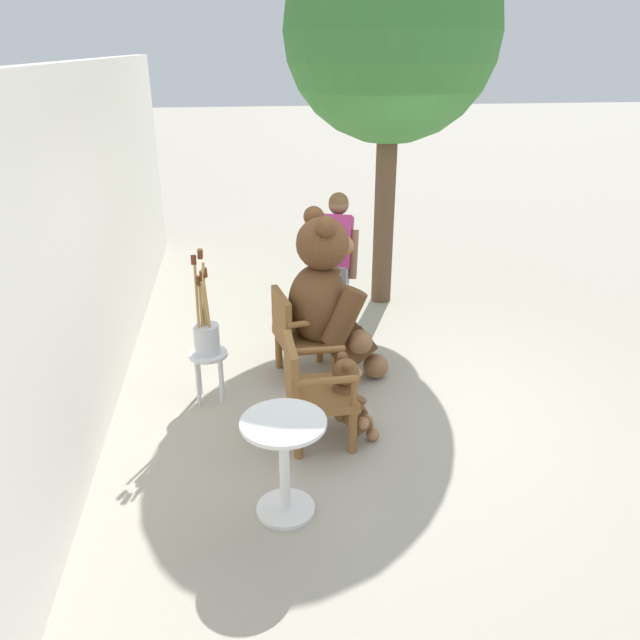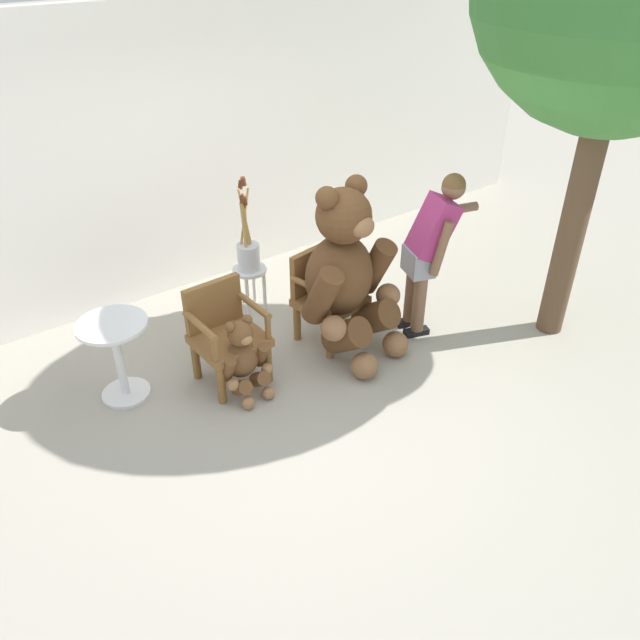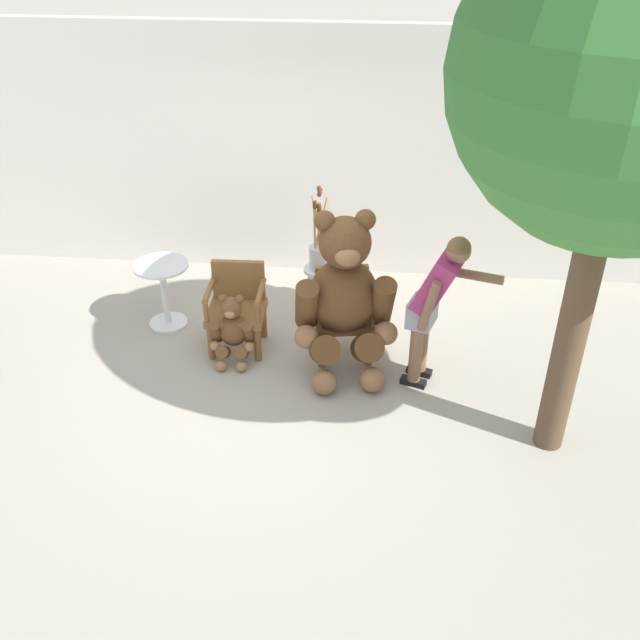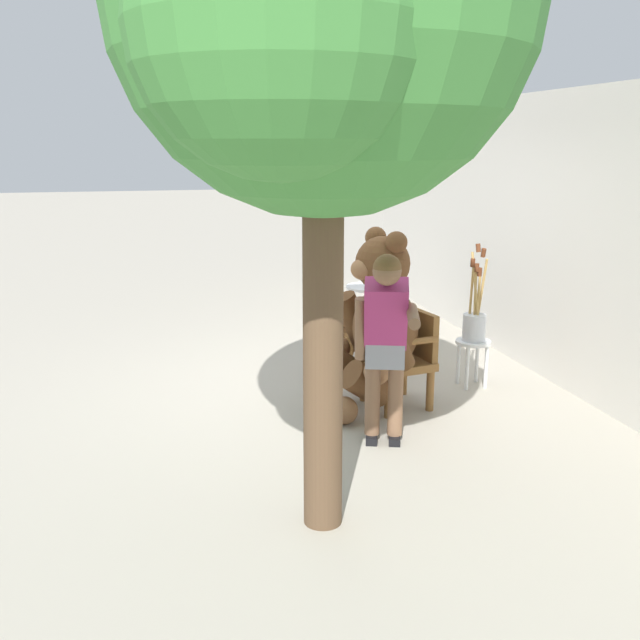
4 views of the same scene
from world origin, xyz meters
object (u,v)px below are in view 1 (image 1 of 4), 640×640
wooden_chair_right (299,332)px  white_stool (209,363)px  teddy_bear_small (348,398)px  teddy_bear_large (327,298)px  patio_tree (395,37)px  brush_bucket (206,332)px  round_side_table (284,456)px  wooden_chair_left (313,388)px  person_visitor (335,256)px

wooden_chair_right → white_stool: 0.90m
teddy_bear_small → teddy_bear_large: bearing=0.8°
wooden_chair_right → patio_tree: (1.93, -1.26, 2.53)m
white_stool → brush_bucket: brush_bucket is taller
wooden_chair_right → brush_bucket: 0.91m
wooden_chair_right → round_side_table: size_ratio=1.19×
wooden_chair_left → teddy_bear_small: size_ratio=1.19×
brush_bucket → wooden_chair_right: bearing=-69.3°
teddy_bear_large → round_side_table: 2.01m
teddy_bear_large → round_side_table: teddy_bear_large is taller
brush_bucket → patio_tree: size_ratio=0.22×
white_stool → brush_bucket: 0.30m
person_visitor → patio_tree: 2.48m
wooden_chair_left → person_visitor: 1.99m
wooden_chair_left → person_visitor: size_ratio=0.56×
white_stool → teddy_bear_large: bearing=-72.8°
wooden_chair_left → wooden_chair_right: 1.05m
teddy_bear_large → person_visitor: teddy_bear_large is taller
wooden_chair_left → white_stool: size_ratio=1.87×
wooden_chair_left → patio_tree: patio_tree is taller
white_stool → round_side_table: (-1.56, -0.54, 0.09)m
person_visitor → brush_bucket: bearing=131.4°
teddy_bear_large → wooden_chair_right: bearing=95.6°
wooden_chair_left → person_visitor: bearing=-13.8°
white_stool → brush_bucket: (-0.00, 0.00, 0.30)m
teddy_bear_large → teddy_bear_small: (-1.07, -0.01, -0.43)m
white_stool → patio_tree: patio_tree is taller
teddy_bear_large → patio_tree: bearing=-27.6°
wooden_chair_right → brush_bucket: brush_bucket is taller
white_stool → patio_tree: (2.24, -2.09, 2.64)m
brush_bucket → patio_tree: 3.86m
wooden_chair_right → person_visitor: (0.83, -0.46, 0.45)m
teddy_bear_large → brush_bucket: teddy_bear_large is taller
person_visitor → white_stool: person_visitor is taller
wooden_chair_right → teddy_bear_small: (-1.05, -0.28, -0.11)m
wooden_chair_left → teddy_bear_large: (1.08, -0.27, 0.32)m
wooden_chair_left → wooden_chair_right: (1.05, -0.00, 0.00)m
teddy_bear_large → round_side_table: bearing=163.7°
white_stool → patio_tree: size_ratio=0.11×
wooden_chair_right → teddy_bear_small: wooden_chair_right is taller
round_side_table → teddy_bear_large: bearing=-16.3°
teddy_bear_small → round_side_table: same height
wooden_chair_right → brush_bucket: bearing=110.7°
teddy_bear_small → patio_tree: 4.10m
wooden_chair_right → wooden_chair_left: bearing=179.9°
teddy_bear_large → patio_tree: (1.90, -0.99, 2.21)m
round_side_table → person_visitor: bearing=-15.5°
wooden_chair_right → round_side_table: (-1.88, 0.29, -0.01)m
teddy_bear_large → brush_bucket: (-0.34, 1.10, -0.13)m
wooden_chair_right → white_stool: wooden_chair_right is taller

